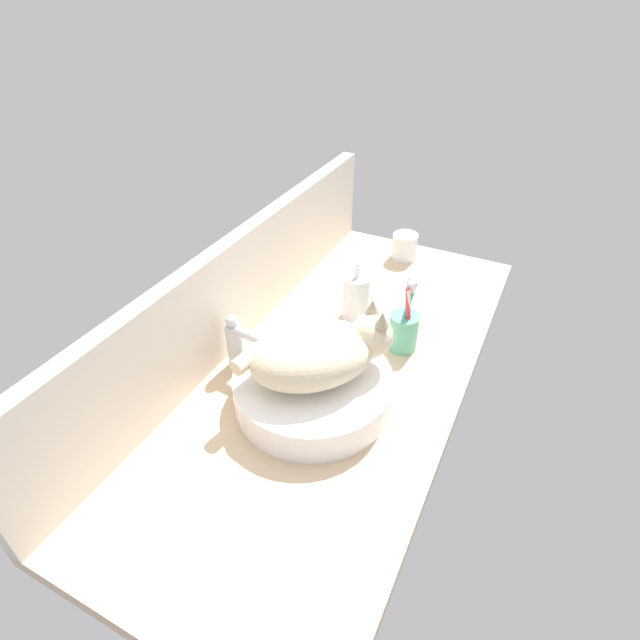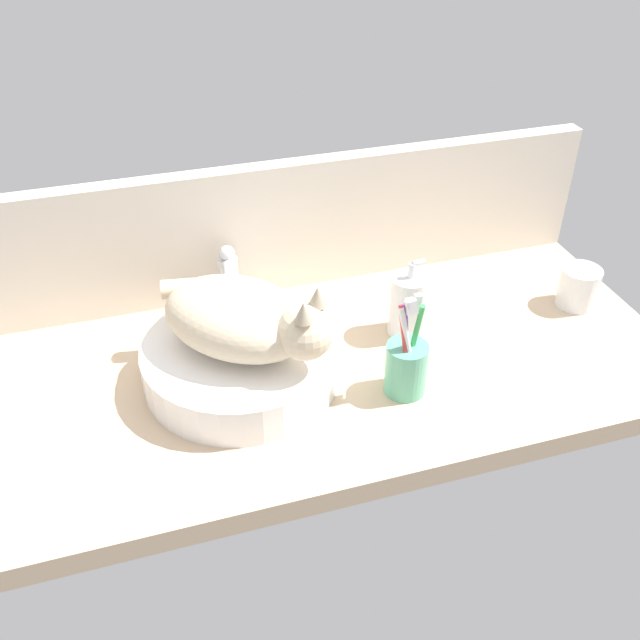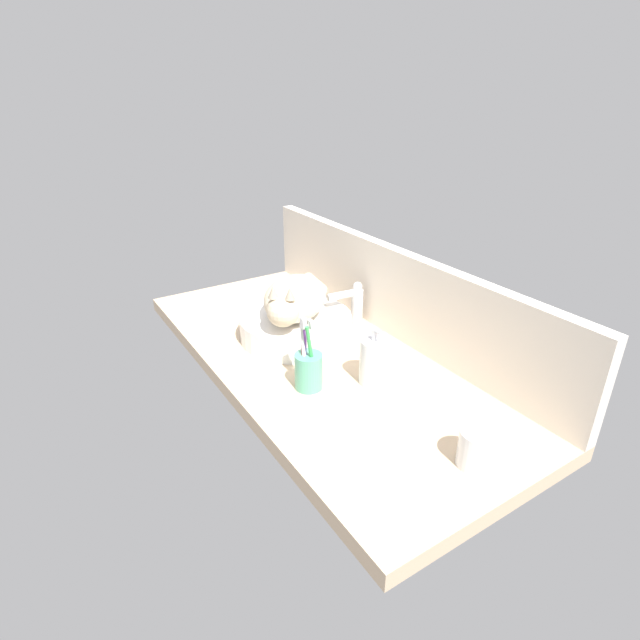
{
  "view_description": "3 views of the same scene",
  "coord_description": "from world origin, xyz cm",
  "px_view_note": "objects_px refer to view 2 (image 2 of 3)",
  "views": [
    {
      "loc": [
        -77.06,
        -33.82,
        74.86
      ],
      "look_at": [
        0.84,
        4.97,
        10.29
      ],
      "focal_mm": 28.0,
      "sensor_mm": 36.0,
      "label": 1
    },
    {
      "loc": [
        -26.21,
        -90.1,
        78.15
      ],
      "look_at": [
        0.19,
        -3.32,
        11.61
      ],
      "focal_mm": 40.0,
      "sensor_mm": 36.0,
      "label": 2
    },
    {
      "loc": [
        100.42,
        -63.55,
        67.79
      ],
      "look_at": [
        2.54,
        -1.18,
        11.79
      ],
      "focal_mm": 28.0,
      "sensor_mm": 36.0,
      "label": 3
    }
  ],
  "objects_px": {
    "sink_basin": "(242,363)",
    "soap_dispenser": "(408,305)",
    "water_glass": "(578,289)",
    "cat": "(245,320)",
    "toothbrush_cup": "(406,365)",
    "faucet": "(229,279)"
  },
  "relations": [
    {
      "from": "cat",
      "to": "faucet",
      "type": "bearing_deg",
      "value": 87.08
    },
    {
      "from": "sink_basin",
      "to": "toothbrush_cup",
      "type": "distance_m",
      "value": 0.27
    },
    {
      "from": "sink_basin",
      "to": "water_glass",
      "type": "xyz_separation_m",
      "value": [
        0.65,
        0.03,
        -0.0
      ]
    },
    {
      "from": "cat",
      "to": "faucet",
      "type": "distance_m",
      "value": 0.21
    },
    {
      "from": "sink_basin",
      "to": "soap_dispenser",
      "type": "relative_size",
      "value": 2.15
    },
    {
      "from": "soap_dispenser",
      "to": "water_glass",
      "type": "height_order",
      "value": "soap_dispenser"
    },
    {
      "from": "faucet",
      "to": "toothbrush_cup",
      "type": "bearing_deg",
      "value": -52.87
    },
    {
      "from": "soap_dispenser",
      "to": "water_glass",
      "type": "distance_m",
      "value": 0.34
    },
    {
      "from": "faucet",
      "to": "water_glass",
      "type": "xyz_separation_m",
      "value": [
        0.63,
        -0.16,
        -0.04
      ]
    },
    {
      "from": "water_glass",
      "to": "sink_basin",
      "type": "bearing_deg",
      "value": -177.4
    },
    {
      "from": "water_glass",
      "to": "cat",
      "type": "bearing_deg",
      "value": -176.57
    },
    {
      "from": "sink_basin",
      "to": "soap_dispenser",
      "type": "bearing_deg",
      "value": 7.79
    },
    {
      "from": "faucet",
      "to": "soap_dispenser",
      "type": "bearing_deg",
      "value": -27.64
    },
    {
      "from": "cat",
      "to": "soap_dispenser",
      "type": "distance_m",
      "value": 0.31
    },
    {
      "from": "water_glass",
      "to": "soap_dispenser",
      "type": "bearing_deg",
      "value": 177.85
    },
    {
      "from": "faucet",
      "to": "water_glass",
      "type": "relative_size",
      "value": 1.75
    },
    {
      "from": "sink_basin",
      "to": "cat",
      "type": "bearing_deg",
      "value": -40.29
    },
    {
      "from": "cat",
      "to": "water_glass",
      "type": "height_order",
      "value": "cat"
    },
    {
      "from": "faucet",
      "to": "soap_dispenser",
      "type": "xyz_separation_m",
      "value": [
        0.29,
        -0.15,
        -0.01
      ]
    },
    {
      "from": "sink_basin",
      "to": "toothbrush_cup",
      "type": "relative_size",
      "value": 1.72
    },
    {
      "from": "sink_basin",
      "to": "water_glass",
      "type": "height_order",
      "value": "water_glass"
    },
    {
      "from": "cat",
      "to": "water_glass",
      "type": "distance_m",
      "value": 0.65
    }
  ]
}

